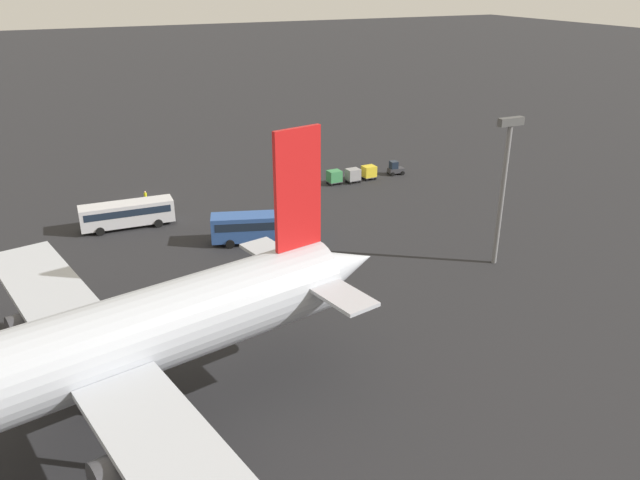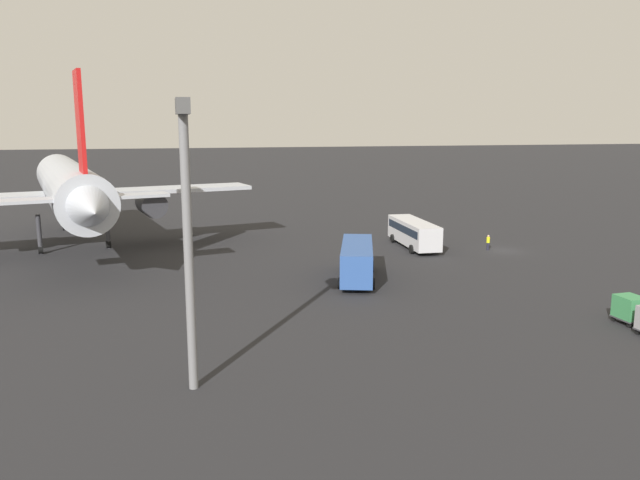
{
  "view_description": "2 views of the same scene",
  "coord_description": "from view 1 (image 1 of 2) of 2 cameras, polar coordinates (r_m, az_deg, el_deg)",
  "views": [
    {
      "loc": [
        12.43,
        82.86,
        28.67
      ],
      "look_at": [
        -12.36,
        29.02,
        3.07
      ],
      "focal_mm": 35.0,
      "sensor_mm": 36.0,
      "label": 1
    },
    {
      "loc": [
        -62.67,
        36.76,
        14.42
      ],
      "look_at": [
        -5.12,
        22.7,
        3.19
      ],
      "focal_mm": 35.0,
      "sensor_mm": 36.0,
      "label": 2
    }
  ],
  "objects": [
    {
      "name": "ground_plane",
      "position": [
        88.56,
        -15.33,
        3.61
      ],
      "size": [
        600.0,
        600.0,
        0.0
      ],
      "primitive_type": "plane",
      "color": "#232326"
    },
    {
      "name": "cargo_cart_yellow",
      "position": [
        93.81,
        4.5,
        6.25
      ],
      "size": [
        2.08,
        1.78,
        2.06
      ],
      "rotation": [
        0.0,
        0.0,
        0.05
      ],
      "color": "#38383D",
      "rests_on": "ground"
    },
    {
      "name": "baggage_tug",
      "position": [
        96.64,
        6.88,
        6.51
      ],
      "size": [
        2.5,
        1.8,
        2.1
      ],
      "rotation": [
        0.0,
        0.0,
        -0.08
      ],
      "color": "#333338",
      "rests_on": "ground"
    },
    {
      "name": "worker_person",
      "position": [
        86.8,
        -15.66,
        3.79
      ],
      "size": [
        0.38,
        0.38,
        1.74
      ],
      "color": "#1E1E2D",
      "rests_on": "ground"
    },
    {
      "name": "airplane",
      "position": [
        41.31,
        -21.58,
        -9.97
      ],
      "size": [
        48.09,
        40.99,
        18.88
      ],
      "rotation": [
        0.0,
        0.0,
        0.22
      ],
      "color": "#B2B7C1",
      "rests_on": "ground"
    },
    {
      "name": "shuttle_bus_far",
      "position": [
        71.44,
        -5.6,
        1.32
      ],
      "size": [
        11.11,
        5.93,
        3.35
      ],
      "rotation": [
        0.0,
        0.0,
        -0.31
      ],
      "color": "#2D5199",
      "rests_on": "ground"
    },
    {
      "name": "shuttle_bus_near",
      "position": [
        78.83,
        -17.23,
        2.4
      ],
      "size": [
        11.03,
        3.48,
        3.13
      ],
      "rotation": [
        0.0,
        0.0,
        -0.04
      ],
      "color": "silver",
      "rests_on": "ground"
    },
    {
      "name": "light_pole",
      "position": [
        65.9,
        16.51,
        5.68
      ],
      "size": [
        2.8,
        0.7,
        15.61
      ],
      "color": "slate",
      "rests_on": "ground"
    },
    {
      "name": "cargo_cart_green",
      "position": [
        91.29,
        1.31,
        5.83
      ],
      "size": [
        2.08,
        1.78,
        2.06
      ],
      "rotation": [
        0.0,
        0.0,
        0.05
      ],
      "color": "#38383D",
      "rests_on": "ground"
    },
    {
      "name": "cargo_cart_grey",
      "position": [
        92.2,
        3.03,
        5.98
      ],
      "size": [
        2.08,
        1.78,
        2.06
      ],
      "rotation": [
        0.0,
        0.0,
        0.05
      ],
      "color": "#38383D",
      "rests_on": "ground"
    }
  ]
}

